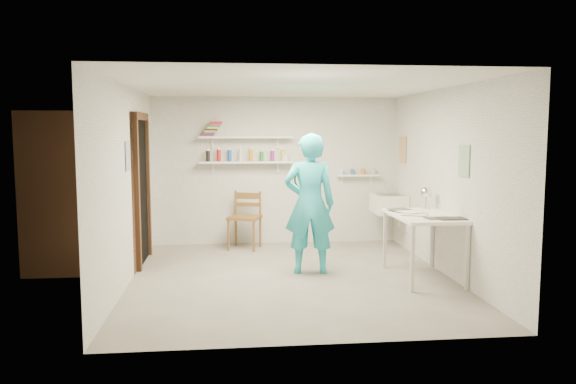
{
  "coord_description": "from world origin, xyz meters",
  "views": [
    {
      "loc": [
        -0.78,
        -6.91,
        1.86
      ],
      "look_at": [
        0.0,
        0.4,
        1.05
      ],
      "focal_mm": 35.0,
      "sensor_mm": 36.0,
      "label": 1
    }
  ],
  "objects": [
    {
      "name": "door_jamb_far",
      "position": [
        -1.97,
        1.55,
        1.0
      ],
      "size": [
        0.06,
        0.1,
        2.0
      ],
      "primitive_type": "cube",
      "color": "brown",
      "rests_on": "ground"
    },
    {
      "name": "door_jamb_near",
      "position": [
        -1.97,
        0.55,
        1.0
      ],
      "size": [
        0.06,
        0.1,
        2.0
      ],
      "primitive_type": "cube",
      "color": "brown",
      "rests_on": "ground"
    },
    {
      "name": "wall_front",
      "position": [
        0.0,
        -2.26,
        1.2
      ],
      "size": [
        4.0,
        0.02,
        2.4
      ],
      "primitive_type": "cube",
      "color": "silver",
      "rests_on": "ground"
    },
    {
      "name": "man",
      "position": [
        0.26,
        0.23,
        0.91
      ],
      "size": [
        0.69,
        0.48,
        1.82
      ],
      "primitive_type": "imported",
      "rotation": [
        0.0,
        0.0,
        3.08
      ],
      "color": "#29BBCF",
      "rests_on": "ground"
    },
    {
      "name": "doorway_recess",
      "position": [
        -1.99,
        1.05,
        1.0
      ],
      "size": [
        0.02,
        0.9,
        2.0
      ],
      "primitive_type": "cube",
      "color": "black",
      "rests_on": "wall_left"
    },
    {
      "name": "desk_lamp",
      "position": [
        1.84,
        0.28,
        1.04
      ],
      "size": [
        0.15,
        0.15,
        0.15
      ],
      "primitive_type": "sphere",
      "color": "silver",
      "rests_on": "work_table"
    },
    {
      "name": "ledge_shelf",
      "position": [
        1.35,
        2.17,
        1.12
      ],
      "size": [
        0.7,
        0.14,
        0.03
      ],
      "primitive_type": "cube",
      "color": "white",
      "rests_on": "wall_back"
    },
    {
      "name": "spray_cans",
      "position": [
        -0.5,
        2.13,
        1.45
      ],
      "size": [
        1.29,
        0.06,
        0.17
      ],
      "color": "black",
      "rests_on": "shelf_lower"
    },
    {
      "name": "ceiling",
      "position": [
        0.0,
        0.0,
        2.41
      ],
      "size": [
        4.0,
        4.5,
        0.02
      ],
      "primitive_type": "cube",
      "color": "silver",
      "rests_on": "wall_back"
    },
    {
      "name": "wall_clock",
      "position": [
        0.25,
        0.45,
        1.22
      ],
      "size": [
        0.33,
        0.06,
        0.33
      ],
      "primitive_type": "cylinder",
      "rotation": [
        1.57,
        0.0,
        -0.07
      ],
      "color": "beige",
      "rests_on": "man"
    },
    {
      "name": "door_lintel",
      "position": [
        -1.97,
        1.05,
        2.05
      ],
      "size": [
        0.06,
        1.05,
        0.1
      ],
      "primitive_type": "cube",
      "color": "brown",
      "rests_on": "wall_left"
    },
    {
      "name": "wall_left",
      "position": [
        -2.01,
        0.0,
        1.2
      ],
      "size": [
        0.02,
        4.5,
        2.4
      ],
      "primitive_type": "cube",
      "color": "silver",
      "rests_on": "ground"
    },
    {
      "name": "shelf_lower",
      "position": [
        -0.5,
        2.13,
        1.35
      ],
      "size": [
        1.5,
        0.22,
        0.03
      ],
      "primitive_type": "cube",
      "color": "white",
      "rests_on": "wall_back"
    },
    {
      "name": "wall_back",
      "position": [
        0.0,
        2.26,
        1.2
      ],
      "size": [
        4.0,
        0.02,
        2.4
      ],
      "primitive_type": "cube",
      "color": "silver",
      "rests_on": "ground"
    },
    {
      "name": "wooden_chair",
      "position": [
        -0.54,
        1.81,
        0.5
      ],
      "size": [
        0.58,
        0.57,
        1.0
      ],
      "primitive_type": "cube",
      "rotation": [
        0.0,
        0.0,
        -0.32
      ],
      "color": "brown",
      "rests_on": "ground"
    },
    {
      "name": "book_stack",
      "position": [
        -1.03,
        2.13,
        1.88
      ],
      "size": [
        0.32,
        0.14,
        0.22
      ],
      "color": "red",
      "rests_on": "shelf_upper"
    },
    {
      "name": "ledge_pots",
      "position": [
        1.35,
        2.17,
        1.18
      ],
      "size": [
        0.48,
        0.07,
        0.09
      ],
      "color": "silver",
      "rests_on": "ledge_shelf"
    },
    {
      "name": "poster_right_a",
      "position": [
        1.99,
        1.8,
        1.55
      ],
      "size": [
        0.01,
        0.34,
        0.42
      ],
      "primitive_type": "cube",
      "color": "#995933",
      "rests_on": "wall_right"
    },
    {
      "name": "shelf_upper",
      "position": [
        -0.5,
        2.13,
        1.75
      ],
      "size": [
        1.5,
        0.22,
        0.03
      ],
      "primitive_type": "cube",
      "color": "white",
      "rests_on": "wall_back"
    },
    {
      "name": "corridor_box",
      "position": [
        -2.7,
        1.05,
        1.05
      ],
      "size": [
        1.4,
        1.5,
        2.1
      ],
      "primitive_type": "cube",
      "color": "brown",
      "rests_on": "ground"
    },
    {
      "name": "poster_right_b",
      "position": [
        1.99,
        -0.55,
        1.5
      ],
      "size": [
        0.01,
        0.3,
        0.38
      ],
      "primitive_type": "cube",
      "color": "#3F724C",
      "rests_on": "wall_right"
    },
    {
      "name": "papers",
      "position": [
        1.64,
        -0.21,
        0.83
      ],
      "size": [
        0.3,
        0.22,
        0.03
      ],
      "color": "silver",
      "rests_on": "work_table"
    },
    {
      "name": "floor",
      "position": [
        0.0,
        0.0,
        -0.01
      ],
      "size": [
        4.0,
        4.5,
        0.02
      ],
      "primitive_type": "cube",
      "color": "slate",
      "rests_on": "ground"
    },
    {
      "name": "wall_right",
      "position": [
        2.01,
        0.0,
        1.2
      ],
      "size": [
        0.02,
        4.5,
        2.4
      ],
      "primitive_type": "cube",
      "color": "silver",
      "rests_on": "ground"
    },
    {
      "name": "work_table",
      "position": [
        1.64,
        -0.21,
        0.41
      ],
      "size": [
        0.73,
        1.22,
        0.82
      ],
      "primitive_type": "cube",
      "color": "white",
      "rests_on": "ground"
    },
    {
      "name": "belfast_sink",
      "position": [
        1.75,
        1.7,
        0.7
      ],
      "size": [
        0.48,
        0.6,
        0.3
      ],
      "primitive_type": "cube",
      "color": "white",
      "rests_on": "wall_right"
    },
    {
      "name": "poster_left",
      "position": [
        -1.99,
        0.05,
        1.55
      ],
      "size": [
        0.01,
        0.28,
        0.36
      ],
      "primitive_type": "cube",
      "color": "#334C7F",
      "rests_on": "wall_left"
    }
  ]
}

